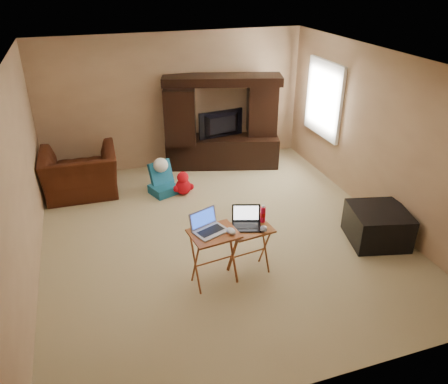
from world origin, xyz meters
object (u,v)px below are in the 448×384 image
object	(u,v)px
recliner	(80,173)
mouse_right	(264,229)
entertainment_center	(222,123)
mouse_left	(231,231)
laptop_left	(211,223)
laptop_right	(247,219)
child_rocker	(163,179)
television	(223,125)
plush_toy	(183,183)
push_toy	(246,155)
tray_table_left	(214,258)
water_bottle	(263,215)
ottoman	(377,225)
tray_table_right	(249,250)

from	to	relation	value
recliner	mouse_right	distance (m)	3.68
entertainment_center	mouse_left	xyz separation A→B (m)	(-1.01, -3.43, -0.13)
recliner	laptop_left	distance (m)	3.29
laptop_right	child_rocker	bearing A→B (deg)	121.07
television	plush_toy	distance (m)	1.49
push_toy	laptop_left	world-z (taller)	laptop_left
entertainment_center	recliner	size ratio (longest dim) A/B	1.77
laptop_left	child_rocker	bearing A→B (deg)	71.17
laptop_left	mouse_left	bearing A→B (deg)	-45.75
entertainment_center	recliner	distance (m)	2.74
plush_toy	tray_table_left	xyz separation A→B (m)	(-0.19, -2.42, 0.15)
mouse_right	water_bottle	world-z (taller)	water_bottle
push_toy	mouse_right	bearing A→B (deg)	-122.68
plush_toy	water_bottle	world-z (taller)	water_bottle
entertainment_center	push_toy	distance (m)	0.82
entertainment_center	mouse_right	xyz separation A→B (m)	(-0.59, -3.42, -0.18)
push_toy	ottoman	distance (m)	3.19
television	water_bottle	world-z (taller)	television
entertainment_center	ottoman	size ratio (longest dim) A/B	2.81
recliner	child_rocker	world-z (taller)	recliner
entertainment_center	tray_table_left	world-z (taller)	entertainment_center
tray_table_left	entertainment_center	bearing A→B (deg)	62.83
entertainment_center	laptop_left	world-z (taller)	entertainment_center
tray_table_left	laptop_right	world-z (taller)	laptop_right
push_toy	tray_table_right	size ratio (longest dim) A/B	0.86
tray_table_right	recliner	bearing A→B (deg)	116.64
recliner	tray_table_right	distance (m)	3.50
entertainment_center	child_rocker	world-z (taller)	entertainment_center
plush_toy	mouse_left	bearing A→B (deg)	-89.89
ottoman	mouse_right	xyz separation A→B (m)	(-1.87, -0.23, 0.45)
tray_table_right	mouse_left	distance (m)	0.53
television	mouse_right	bearing A→B (deg)	72.21
push_toy	mouse_right	size ratio (longest dim) A/B	4.23
tray_table_left	laptop_left	world-z (taller)	laptop_left
ottoman	water_bottle	size ratio (longest dim) A/B	3.72
mouse_left	mouse_right	bearing A→B (deg)	0.56
push_toy	water_bottle	xyz separation A→B (m)	(-0.97, -3.10, 0.56)
television	plush_toy	size ratio (longest dim) A/B	2.14
laptop_right	mouse_right	xyz separation A→B (m)	(0.17, -0.14, -0.09)
child_rocker	mouse_right	xyz separation A→B (m)	(0.75, -2.61, 0.43)
ottoman	laptop_right	xyz separation A→B (m)	(-2.04, -0.09, 0.55)
television	laptop_left	size ratio (longest dim) A/B	2.36
recliner	tray_table_left	distance (m)	3.30
plush_toy	mouse_right	size ratio (longest dim) A/B	3.07
laptop_left	laptop_right	world-z (taller)	laptop_left
entertainment_center	ottoman	world-z (taller)	entertainment_center
mouse_right	water_bottle	bearing A→B (deg)	70.71
entertainment_center	recliner	xyz separation A→B (m)	(-2.66, -0.40, -0.49)
push_toy	water_bottle	bearing A→B (deg)	-122.57
plush_toy	ottoman	world-z (taller)	ottoman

